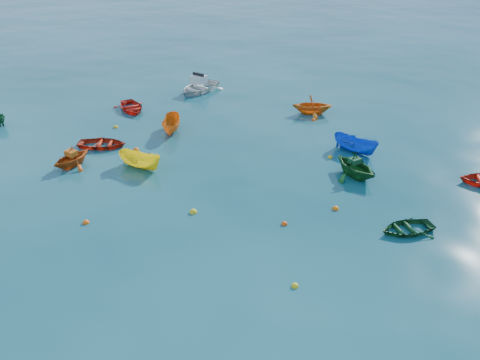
{
  "coord_description": "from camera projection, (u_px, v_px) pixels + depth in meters",
  "views": [
    {
      "loc": [
        -0.23,
        -17.54,
        12.9
      ],
      "look_at": [
        0.0,
        5.0,
        0.4
      ],
      "focal_mm": 35.0,
      "sensor_mm": 36.0,
      "label": 1
    }
  ],
  "objects": [
    {
      "name": "ground",
      "position": [
        241.0,
        240.0,
        21.6
      ],
      "size": [
        160.0,
        160.0,
        0.0
      ],
      "primitive_type": "plane",
      "color": "#093C47",
      "rests_on": "ground"
    },
    {
      "name": "dinghy_orange_w",
      "position": [
        73.0,
        166.0,
        28.16
      ],
      "size": [
        3.21,
        3.31,
        1.33
      ],
      "primitive_type": "imported",
      "rotation": [
        0.0,
        0.0,
        -0.57
      ],
      "color": "#BA4C11",
      "rests_on": "ground"
    },
    {
      "name": "sampan_yellow_mid",
      "position": [
        141.0,
        168.0,
        27.92
      ],
      "size": [
        3.13,
        2.36,
        1.14
      ],
      "primitive_type": "imported",
      "rotation": [
        0.0,
        0.0,
        1.09
      ],
      "color": "yellow",
      "rests_on": "ground"
    },
    {
      "name": "dinghy_green_e",
      "position": [
        406.0,
        231.0,
        22.23
      ],
      "size": [
        3.02,
        2.47,
        0.55
      ],
      "primitive_type": "imported",
      "rotation": [
        0.0,
        0.0,
        -1.33
      ],
      "color": "#0F441E",
      "rests_on": "ground"
    },
    {
      "name": "dinghy_red_nw",
      "position": [
        102.0,
        147.0,
        30.52
      ],
      "size": [
        3.25,
        2.42,
        0.65
      ],
      "primitive_type": "imported",
      "rotation": [
        0.0,
        0.0,
        1.51
      ],
      "color": "#B1250E",
      "rests_on": "ground"
    },
    {
      "name": "sampan_orange_n",
      "position": [
        172.0,
        132.0,
        32.73
      ],
      "size": [
        1.22,
        3.09,
        1.19
      ],
      "primitive_type": "imported",
      "rotation": [
        0.0,
        0.0,
        -0.02
      ],
      "color": "orange",
      "rests_on": "ground"
    },
    {
      "name": "dinghy_green_n",
      "position": [
        354.0,
        176.0,
        27.02
      ],
      "size": [
        3.75,
        3.89,
        1.58
      ],
      "primitive_type": "imported",
      "rotation": [
        0.0,
        0.0,
        0.54
      ],
      "color": "#13531E",
      "rests_on": "ground"
    },
    {
      "name": "sampan_blue_far",
      "position": [
        354.0,
        152.0,
        29.83
      ],
      "size": [
        3.05,
        2.91,
        1.19
      ],
      "primitive_type": "imported",
      "rotation": [
        0.0,
        0.0,
        0.84
      ],
      "color": "blue",
      "rests_on": "ground"
    },
    {
      "name": "dinghy_red_far",
      "position": [
        132.0,
        110.0,
        36.43
      ],
      "size": [
        3.59,
        4.02,
        0.69
      ],
      "primitive_type": "imported",
      "rotation": [
        0.0,
        0.0,
        0.46
      ],
      "color": "red",
      "rests_on": "ground"
    },
    {
      "name": "dinghy_orange_far",
      "position": [
        312.0,
        114.0,
        35.79
      ],
      "size": [
        3.1,
        2.71,
        1.57
      ],
      "primitive_type": "imported",
      "rotation": [
        0.0,
        0.0,
        1.52
      ],
      "color": "orange",
      "rests_on": "ground"
    },
    {
      "name": "motorboat_white",
      "position": [
        199.0,
        91.0,
        40.53
      ],
      "size": [
        5.08,
        5.38,
        1.51
      ],
      "primitive_type": "imported",
      "rotation": [
        0.0,
        0.0,
        -0.62
      ],
      "color": "silver",
      "rests_on": "ground"
    },
    {
      "name": "tarp_orange_a",
      "position": [
        71.0,
        153.0,
        27.79
      ],
      "size": [
        0.82,
        0.77,
        0.32
      ],
      "primitive_type": "cube",
      "rotation": [
        0.0,
        0.0,
        -0.57
      ],
      "color": "#C85E14",
      "rests_on": "dinghy_orange_w"
    },
    {
      "name": "tarp_green_b",
      "position": [
        355.0,
        161.0,
        26.64
      ],
      "size": [
        0.8,
        0.74,
        0.31
      ],
      "primitive_type": "cube",
      "rotation": [
        0.0,
        0.0,
        0.54
      ],
      "color": "#114725",
      "rests_on": "dinghy_green_n"
    },
    {
      "name": "buoy_or_a",
      "position": [
        86.0,
        223.0,
        22.81
      ],
      "size": [
        0.34,
        0.34,
        0.34
      ],
      "primitive_type": "sphere",
      "color": "#F15F0D",
      "rests_on": "ground"
    },
    {
      "name": "buoy_ye_a",
      "position": [
        295.0,
        286.0,
        18.86
      ],
      "size": [
        0.3,
        0.3,
        0.3
      ],
      "primitive_type": "sphere",
      "color": "gold",
      "rests_on": "ground"
    },
    {
      "name": "buoy_or_b",
      "position": [
        336.0,
        209.0,
        23.92
      ],
      "size": [
        0.35,
        0.35,
        0.35
      ],
      "primitive_type": "sphere",
      "color": "orange",
      "rests_on": "ground"
    },
    {
      "name": "buoy_or_c",
      "position": [
        136.0,
        150.0,
        30.07
      ],
      "size": [
        0.38,
        0.38,
        0.38
      ],
      "primitive_type": "sphere",
      "color": "#ED5D0C",
      "rests_on": "ground"
    },
    {
      "name": "buoy_ye_c",
      "position": [
        193.0,
        212.0,
        23.64
      ],
      "size": [
        0.38,
        0.38,
        0.38
      ],
      "primitive_type": "sphere",
      "color": "gold",
      "rests_on": "ground"
    },
    {
      "name": "buoy_or_d",
      "position": [
        284.0,
        224.0,
        22.71
      ],
      "size": [
        0.32,
        0.32,
        0.32
      ],
      "primitive_type": "sphere",
      "color": "#D74B0B",
      "rests_on": "ground"
    },
    {
      "name": "buoy_ye_d",
      "position": [
        116.0,
        127.0,
        33.37
      ],
      "size": [
        0.34,
        0.34,
        0.34
      ],
      "primitive_type": "sphere",
      "color": "gold",
      "rests_on": "ground"
    },
    {
      "name": "buoy_or_e",
      "position": [
        314.0,
        120.0,
        34.56
      ],
      "size": [
        0.31,
        0.31,
        0.31
      ],
      "primitive_type": "sphere",
      "color": "#EC560C",
      "rests_on": "ground"
    },
    {
      "name": "buoy_ye_e",
      "position": [
        330.0,
        158.0,
        29.12
      ],
      "size": [
        0.31,
        0.31,
        0.31
      ],
      "primitive_type": "sphere",
      "color": "gold",
      "rests_on": "ground"
    }
  ]
}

